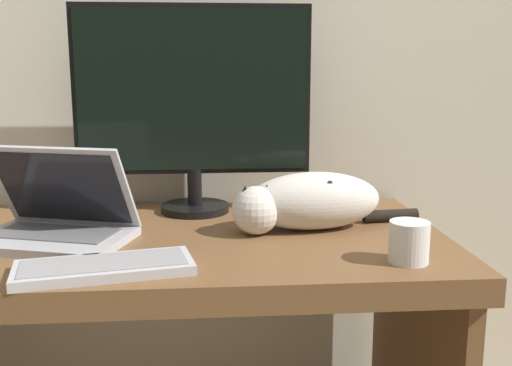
# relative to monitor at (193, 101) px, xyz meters

# --- Properties ---
(wall_back) EXTENTS (6.40, 0.06, 2.60)m
(wall_back) POSITION_rel_monitor_xyz_m (-0.08, 0.18, 0.23)
(wall_back) COLOR beige
(wall_back) RESTS_ON ground_plane
(desk) EXTENTS (1.36, 0.71, 0.76)m
(desk) POSITION_rel_monitor_xyz_m (-0.08, -0.24, -0.47)
(desk) COLOR brown
(desk) RESTS_ON ground_plane
(monitor) EXTENTS (0.64, 0.19, 0.56)m
(monitor) POSITION_rel_monitor_xyz_m (0.00, 0.00, 0.00)
(monitor) COLOR black
(monitor) RESTS_ON desk
(laptop) EXTENTS (0.39, 0.33, 0.22)m
(laptop) POSITION_rel_monitor_xyz_m (-0.32, -0.26, -0.26)
(laptop) COLOR #B7B7BC
(laptop) RESTS_ON desk
(external_keyboard) EXTENTS (0.36, 0.20, 0.02)m
(external_keyboard) POSITION_rel_monitor_xyz_m (-0.17, -0.49, -0.29)
(external_keyboard) COLOR #BCBCC1
(external_keyboard) RESTS_ON desk
(cat) EXTENTS (0.49, 0.19, 0.14)m
(cat) POSITION_rel_monitor_xyz_m (0.28, -0.21, -0.23)
(cat) COLOR silver
(cat) RESTS_ON desk
(coffee_mug) EXTENTS (0.08, 0.08, 0.09)m
(coffee_mug) POSITION_rel_monitor_xyz_m (0.45, -0.48, -0.26)
(coffee_mug) COLOR white
(coffee_mug) RESTS_ON desk
(small_toy) EXTENTS (0.05, 0.05, 0.05)m
(small_toy) POSITION_rel_monitor_xyz_m (0.42, 0.02, -0.28)
(small_toy) COLOR red
(small_toy) RESTS_ON desk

